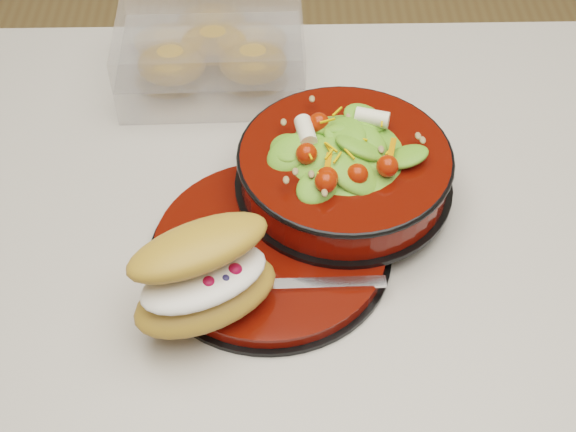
{
  "coord_description": "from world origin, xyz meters",
  "views": [
    {
      "loc": [
        -0.05,
        -0.63,
        1.58
      ],
      "look_at": [
        -0.04,
        -0.05,
        0.94
      ],
      "focal_mm": 50.0,
      "sensor_mm": 36.0,
      "label": 1
    }
  ],
  "objects_px": {
    "island_counter": "(312,403)",
    "salad_bowl": "(345,162)",
    "pastry_box": "(212,53)",
    "dinner_plate": "(271,249)",
    "fork": "(291,284)",
    "croissant": "(205,276)"
  },
  "relations": [
    {
      "from": "island_counter",
      "to": "salad_bowl",
      "type": "xyz_separation_m",
      "value": [
        0.03,
        0.02,
        0.5
      ]
    },
    {
      "from": "salad_bowl",
      "to": "fork",
      "type": "height_order",
      "value": "salad_bowl"
    },
    {
      "from": "dinner_plate",
      "to": "salad_bowl",
      "type": "distance_m",
      "value": 0.13
    },
    {
      "from": "island_counter",
      "to": "croissant",
      "type": "relative_size",
      "value": 7.27
    },
    {
      "from": "island_counter",
      "to": "pastry_box",
      "type": "bearing_deg",
      "value": 118.73
    },
    {
      "from": "island_counter",
      "to": "salad_bowl",
      "type": "bearing_deg",
      "value": 35.97
    },
    {
      "from": "dinner_plate",
      "to": "fork",
      "type": "distance_m",
      "value": 0.06
    },
    {
      "from": "fork",
      "to": "pastry_box",
      "type": "distance_m",
      "value": 0.38
    },
    {
      "from": "island_counter",
      "to": "fork",
      "type": "height_order",
      "value": "fork"
    },
    {
      "from": "island_counter",
      "to": "salad_bowl",
      "type": "height_order",
      "value": "salad_bowl"
    },
    {
      "from": "island_counter",
      "to": "salad_bowl",
      "type": "relative_size",
      "value": 4.96
    },
    {
      "from": "dinner_plate",
      "to": "croissant",
      "type": "height_order",
      "value": "croissant"
    },
    {
      "from": "dinner_plate",
      "to": "pastry_box",
      "type": "bearing_deg",
      "value": 103.63
    },
    {
      "from": "island_counter",
      "to": "pastry_box",
      "type": "xyz_separation_m",
      "value": [
        -0.13,
        0.24,
        0.49
      ]
    },
    {
      "from": "island_counter",
      "to": "fork",
      "type": "bearing_deg",
      "value": -106.65
    },
    {
      "from": "island_counter",
      "to": "dinner_plate",
      "type": "relative_size",
      "value": 4.67
    },
    {
      "from": "croissant",
      "to": "fork",
      "type": "xyz_separation_m",
      "value": [
        0.08,
        0.02,
        -0.04
      ]
    },
    {
      "from": "salad_bowl",
      "to": "pastry_box",
      "type": "distance_m",
      "value": 0.28
    },
    {
      "from": "island_counter",
      "to": "croissant",
      "type": "height_order",
      "value": "croissant"
    },
    {
      "from": "pastry_box",
      "to": "island_counter",
      "type": "bearing_deg",
      "value": -62.28
    },
    {
      "from": "dinner_plate",
      "to": "fork",
      "type": "xyz_separation_m",
      "value": [
        0.02,
        -0.06,
        0.01
      ]
    },
    {
      "from": "croissant",
      "to": "pastry_box",
      "type": "relative_size",
      "value": 0.71
    }
  ]
}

